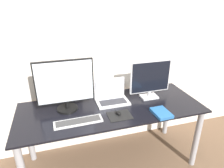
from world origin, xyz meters
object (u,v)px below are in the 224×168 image
at_px(laptop, 111,96).
at_px(monitor_left, 65,85).
at_px(monitor_right, 150,79).
at_px(mouse, 118,113).
at_px(keyboard, 78,122).
at_px(book, 161,113).

bearing_deg(laptop, monitor_left, -174.64).
height_order(monitor_right, mouse, monitor_right).
bearing_deg(laptop, mouse, -93.08).
xyz_separation_m(keyboard, mouse, (0.38, 0.02, 0.01)).
distance_m(monitor_left, mouse, 0.57).
relative_size(keyboard, book, 2.05).
height_order(laptop, book, laptop).
relative_size(mouse, book, 0.34).
relative_size(monitor_right, keyboard, 1.05).
bearing_deg(monitor_right, laptop, 174.07).
relative_size(laptop, keyboard, 0.78).
height_order(monitor_right, laptop, monitor_right).
xyz_separation_m(monitor_right, keyboard, (-0.82, -0.26, -0.21)).
relative_size(monitor_left, mouse, 7.61).
bearing_deg(monitor_right, keyboard, -162.27).
distance_m(monitor_right, keyboard, 0.88).
bearing_deg(mouse, monitor_left, 151.71).
distance_m(laptop, book, 0.55).
relative_size(monitor_left, book, 2.58).
bearing_deg(keyboard, laptop, 37.61).
distance_m(mouse, book, 0.41).
bearing_deg(laptop, keyboard, -142.39).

